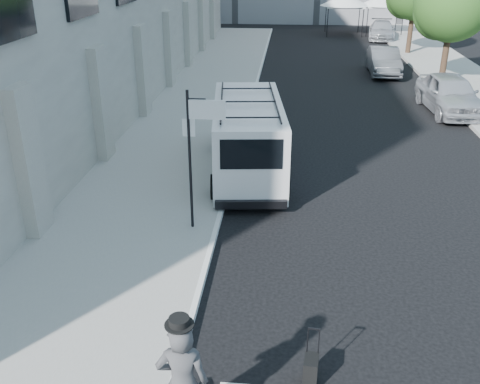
% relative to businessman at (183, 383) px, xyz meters
% --- Properties ---
extents(ground, '(120.00, 120.00, 0.00)m').
position_rel_businessman_xyz_m(ground, '(1.63, 3.00, -1.01)').
color(ground, black).
rests_on(ground, ground).
extents(sidewalk_left, '(4.50, 48.00, 0.15)m').
position_rel_businessman_xyz_m(sidewalk_left, '(-2.62, 19.00, -0.94)').
color(sidewalk_left, gray).
rests_on(sidewalk_left, ground).
extents(sidewalk_right, '(4.00, 56.00, 0.15)m').
position_rel_businessman_xyz_m(sidewalk_right, '(10.63, 23.00, -0.94)').
color(sidewalk_right, gray).
rests_on(sidewalk_right, ground).
extents(sign_pole, '(1.03, 0.07, 3.50)m').
position_rel_businessman_xyz_m(sign_pole, '(-0.74, 6.20, 1.64)').
color(sign_pole, black).
rests_on(sign_pole, sidewalk_left).
extents(tree_near, '(3.80, 3.83, 6.03)m').
position_rel_businessman_xyz_m(tree_near, '(9.13, 23.15, 2.96)').
color(tree_near, black).
rests_on(tree_near, ground).
extents(tent_left, '(4.00, 4.00, 3.20)m').
position_rel_businessman_xyz_m(tent_left, '(5.63, 41.00, 1.70)').
color(tent_left, black).
rests_on(tent_left, ground).
extents(tent_right, '(4.00, 4.00, 3.20)m').
position_rel_businessman_xyz_m(tent_right, '(8.83, 41.50, 1.70)').
color(tent_right, black).
rests_on(tent_right, ground).
extents(businessman, '(0.78, 0.54, 2.03)m').
position_rel_businessman_xyz_m(businessman, '(0.00, 0.00, 0.00)').
color(businessman, '#3C3C3F').
rests_on(businessman, ground).
extents(suitcase, '(0.27, 0.39, 1.02)m').
position_rel_businessman_xyz_m(suitcase, '(1.86, 1.21, -0.74)').
color(suitcase, black).
rests_on(suitcase, ground).
extents(cargo_van, '(2.70, 6.39, 2.34)m').
position_rel_businessman_xyz_m(cargo_van, '(0.10, 10.25, 0.20)').
color(cargo_van, silver).
rests_on(cargo_van, ground).
extents(parked_car_a, '(2.29, 4.98, 1.66)m').
position_rel_businessman_xyz_m(parked_car_a, '(8.28, 17.97, -0.19)').
color(parked_car_a, '#A2A4AA').
rests_on(parked_car_a, ground).
extents(parked_car_b, '(1.67, 4.50, 1.47)m').
position_rel_businessman_xyz_m(parked_car_b, '(6.63, 25.61, -0.28)').
color(parked_car_b, '#55575C').
rests_on(parked_car_b, ground).
extents(parked_car_c, '(2.52, 4.97, 1.38)m').
position_rel_businessman_xyz_m(parked_car_c, '(8.43, 38.73, -0.32)').
color(parked_car_c, '#A6A9AE').
rests_on(parked_car_c, ground).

